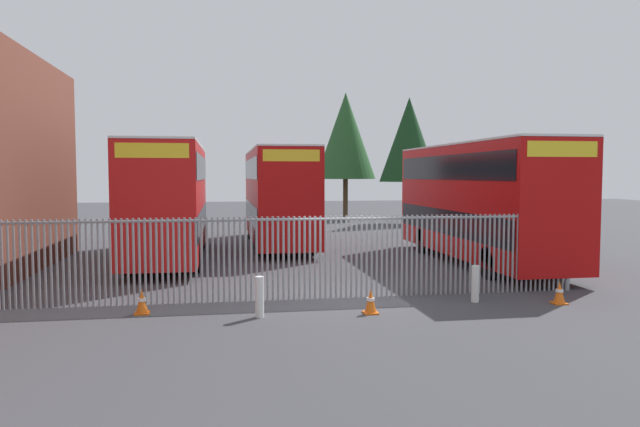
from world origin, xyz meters
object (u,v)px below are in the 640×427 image
double_decker_bus_behind_fence_left (278,193)px  bollard_near_left (260,297)px  double_decker_bus_near_gate (479,198)px  traffic_cone_mid_forecourt (559,293)px  bollard_center_front (475,284)px  double_decker_bus_behind_fence_right (169,197)px  traffic_cone_by_gate (371,302)px  traffic_cone_near_kerb (142,302)px

double_decker_bus_behind_fence_left → bollard_near_left: size_ratio=11.38×
double_decker_bus_near_gate → double_decker_bus_behind_fence_left: size_ratio=1.00×
double_decker_bus_near_gate → traffic_cone_mid_forecourt: size_ratio=18.32×
double_decker_bus_behind_fence_left → bollard_center_front: double_decker_bus_behind_fence_left is taller
double_decker_bus_behind_fence_left → bollard_center_front: 13.74m
bollard_near_left → traffic_cone_mid_forecourt: 7.61m
double_decker_bus_behind_fence_right → bollard_near_left: 10.55m
double_decker_bus_behind_fence_right → bollard_center_front: 12.66m
traffic_cone_by_gate → traffic_cone_mid_forecourt: size_ratio=1.00×
double_decker_bus_near_gate → double_decker_bus_behind_fence_left: (-6.82, 6.67, 0.00)m
double_decker_bus_behind_fence_left → double_decker_bus_behind_fence_right: (-4.58, -3.81, 0.00)m
bollard_center_front → traffic_cone_by_gate: bearing=-164.8°
double_decker_bus_behind_fence_right → traffic_cone_mid_forecourt: double_decker_bus_behind_fence_right is taller
double_decker_bus_behind_fence_left → bollard_near_left: (-1.73, -13.79, -1.95)m
double_decker_bus_behind_fence_right → traffic_cone_mid_forecourt: bearing=-43.2°
double_decker_bus_behind_fence_left → traffic_cone_near_kerb: size_ratio=18.32×
bollard_near_left → traffic_cone_mid_forecourt: size_ratio=1.61×
double_decker_bus_behind_fence_right → traffic_cone_by_gate: (5.45, -10.04, -2.13)m
traffic_cone_near_kerb → double_decker_bus_near_gate: bearing=29.3°
traffic_cone_by_gate → double_decker_bus_behind_fence_right: bearing=118.5°
bollard_center_front → traffic_cone_by_gate: bollard_center_front is taller
traffic_cone_near_kerb → double_decker_bus_behind_fence_right: bearing=90.8°
bollard_center_front → traffic_cone_near_kerb: (-8.32, 0.03, -0.19)m
traffic_cone_by_gate → traffic_cone_mid_forecourt: (5.00, 0.23, 0.00)m
double_decker_bus_behind_fence_right → traffic_cone_near_kerb: 9.44m
traffic_cone_mid_forecourt → double_decker_bus_behind_fence_left: bearing=113.3°
double_decker_bus_near_gate → traffic_cone_near_kerb: double_decker_bus_near_gate is taller
double_decker_bus_behind_fence_right → bollard_center_front: double_decker_bus_behind_fence_right is taller
double_decker_bus_behind_fence_right → traffic_cone_mid_forecourt: size_ratio=18.32×
bollard_center_front → traffic_cone_by_gate: (-2.98, -0.81, -0.19)m
double_decker_bus_near_gate → bollard_near_left: (-8.55, -7.12, -1.95)m
double_decker_bus_near_gate → bollard_near_left: size_ratio=11.38×
bollard_near_left → bollard_center_front: same height
bollard_near_left → traffic_cone_mid_forecourt: (7.61, 0.17, -0.19)m
double_decker_bus_behind_fence_right → bollard_near_left: size_ratio=11.38×
bollard_near_left → traffic_cone_by_gate: size_ratio=1.61×
double_decker_bus_behind_fence_left → traffic_cone_mid_forecourt: double_decker_bus_behind_fence_left is taller
double_decker_bus_near_gate → traffic_cone_near_kerb: bearing=-150.7°
double_decker_bus_behind_fence_right → traffic_cone_by_gate: bearing=-61.5°
bollard_near_left → traffic_cone_near_kerb: 2.83m
traffic_cone_mid_forecourt → traffic_cone_near_kerb: (-10.33, 0.61, 0.00)m
traffic_cone_mid_forecourt → double_decker_bus_behind_fence_right: bearing=136.8°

